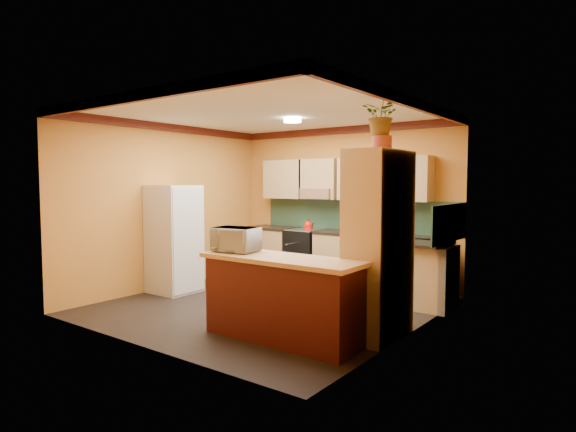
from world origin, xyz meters
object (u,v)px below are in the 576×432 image
object	(u,v)px
fridge	(174,239)
breakfast_bar	(281,301)
stove	(305,255)
microwave	(236,239)
pantry	(379,245)
base_cabinets_back	(335,259)

from	to	relation	value
fridge	breakfast_bar	size ratio (longest dim) A/B	0.94
stove	microwave	size ratio (longest dim) A/B	1.76
pantry	microwave	xyz separation A→B (m)	(-1.48, -0.74, 0.02)
microwave	pantry	bearing A→B (deg)	18.28
stove	pantry	distance (m)	3.28
microwave	base_cabinets_back	bearing A→B (deg)	88.37
breakfast_bar	microwave	world-z (taller)	microwave
base_cabinets_back	microwave	bearing A→B (deg)	-83.31
pantry	microwave	world-z (taller)	pantry
breakfast_bar	microwave	distance (m)	0.93
stove	pantry	xyz separation A→B (m)	(2.44, -2.10, 0.59)
breakfast_bar	microwave	xyz separation A→B (m)	(-0.68, 0.00, 0.63)
microwave	fridge	bearing A→B (deg)	149.61
fridge	microwave	distance (m)	2.30
stove	breakfast_bar	bearing A→B (deg)	-60.07
base_cabinets_back	microwave	world-z (taller)	microwave
pantry	fridge	bearing A→B (deg)	178.15
pantry	base_cabinets_back	bearing A→B (deg)	130.79
fridge	pantry	size ratio (longest dim) A/B	0.81
pantry	microwave	size ratio (longest dim) A/B	4.05
stove	pantry	size ratio (longest dim) A/B	0.43
base_cabinets_back	fridge	world-z (taller)	fridge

